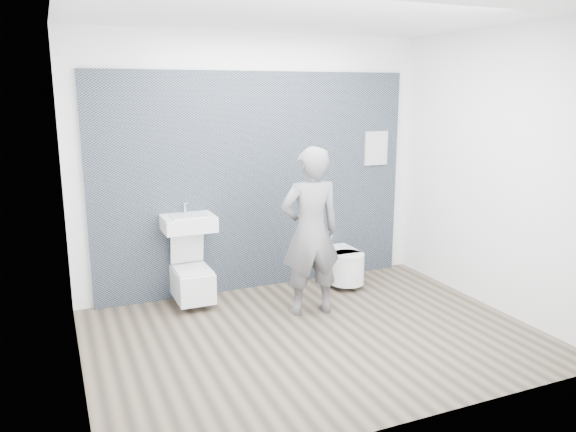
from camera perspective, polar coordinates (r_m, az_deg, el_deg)
name	(u,v)px	position (r m, az deg, el deg)	size (l,w,h in m)	color
ground	(314,335)	(5.27, 2.64, -12.01)	(4.00, 4.00, 0.00)	brown
room_shell	(316,145)	(4.81, 2.85, 7.18)	(4.00, 4.00, 4.00)	white
tile_wall	(258,285)	(6.52, -3.05, -7.06)	(3.60, 0.06, 2.40)	black
washbasin	(189,223)	(5.84, -10.07, -0.68)	(0.53, 0.39, 0.40)	white
toilet_square	(192,282)	(5.95, -9.70, -6.60)	(0.37, 0.53, 0.72)	white
toilet_rounded	(342,265)	(6.49, 5.50, -5.01)	(0.38, 0.65, 0.35)	white
info_placard	(372,270)	(7.12, 8.53, -5.49)	(0.30, 0.03, 0.40)	white
visitor	(310,232)	(5.51, 2.29, -1.62)	(0.61, 0.40, 1.68)	#5E5D62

